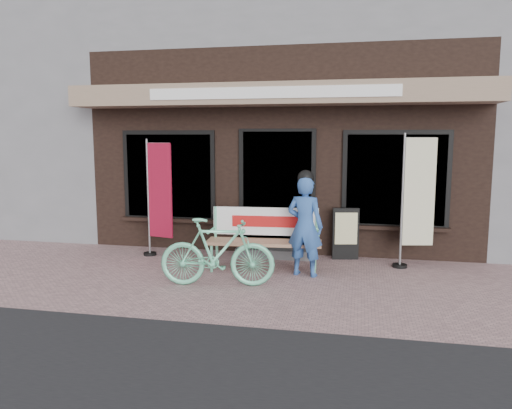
% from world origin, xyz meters
% --- Properties ---
extents(ground, '(70.00, 70.00, 0.00)m').
position_xyz_m(ground, '(0.00, 0.00, 0.00)').
color(ground, '#A88081').
rests_on(ground, ground).
extents(storefront, '(7.00, 6.77, 6.00)m').
position_xyz_m(storefront, '(0.00, 4.96, 2.99)').
color(storefront, black).
rests_on(storefront, ground).
extents(bench, '(1.80, 0.58, 0.96)m').
position_xyz_m(bench, '(-0.02, 0.92, 0.56)').
color(bench, '#6BD1A4').
rests_on(bench, ground).
extents(person, '(0.61, 0.47, 1.58)m').
position_xyz_m(person, '(0.64, 0.68, 0.78)').
color(person, '#2E56A0').
rests_on(person, ground).
extents(bicycle, '(1.64, 0.68, 0.96)m').
position_xyz_m(bicycle, '(-0.49, -0.09, 0.48)').
color(bicycle, '#6BD1A4').
rests_on(bicycle, ground).
extents(nobori_red, '(0.60, 0.26, 2.03)m').
position_xyz_m(nobori_red, '(-1.95, 1.35, 1.05)').
color(nobori_red, gray).
rests_on(nobori_red, ground).
extents(nobori_cream, '(0.63, 0.27, 2.12)m').
position_xyz_m(nobori_cream, '(2.29, 1.49, 1.10)').
color(nobori_cream, gray).
rests_on(nobori_cream, ground).
extents(menu_stand, '(0.45, 0.17, 0.88)m').
position_xyz_m(menu_stand, '(1.21, 1.81, 0.45)').
color(menu_stand, black).
rests_on(menu_stand, ground).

